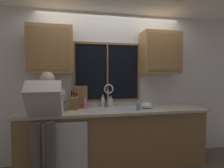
{
  "coord_description": "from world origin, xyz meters",
  "views": [
    {
      "loc": [
        -0.61,
        -3.07,
        1.46
      ],
      "look_at": [
        -0.05,
        -0.3,
        1.33
      ],
      "focal_mm": 28.52,
      "sensor_mm": 36.0,
      "label": 1
    }
  ],
  "objects_px": {
    "person_standing": "(45,114)",
    "bottle_tall_clear": "(103,102)",
    "soap_dispenser": "(138,106)",
    "cutting_board": "(79,97)",
    "bottle_amber_small": "(85,102)",
    "mixing_bowl": "(147,106)",
    "knife_block": "(74,103)",
    "bottle_green_glass": "(110,102)"
  },
  "relations": [
    {
      "from": "mixing_bowl",
      "to": "bottle_tall_clear",
      "type": "bearing_deg",
      "value": 161.28
    },
    {
      "from": "knife_block",
      "to": "bottle_amber_small",
      "type": "xyz_separation_m",
      "value": [
        0.18,
        0.11,
        -0.01
      ]
    },
    {
      "from": "knife_block",
      "to": "bottle_amber_small",
      "type": "distance_m",
      "value": 0.21
    },
    {
      "from": "cutting_board",
      "to": "mixing_bowl",
      "type": "bearing_deg",
      "value": -10.77
    },
    {
      "from": "bottle_green_glass",
      "to": "bottle_tall_clear",
      "type": "height_order",
      "value": "bottle_tall_clear"
    },
    {
      "from": "knife_block",
      "to": "cutting_board",
      "type": "xyz_separation_m",
      "value": [
        0.09,
        0.11,
        0.08
      ]
    },
    {
      "from": "bottle_tall_clear",
      "to": "bottle_amber_small",
      "type": "bearing_deg",
      "value": -175.21
    },
    {
      "from": "soap_dispenser",
      "to": "bottle_amber_small",
      "type": "bearing_deg",
      "value": 156.24
    },
    {
      "from": "person_standing",
      "to": "cutting_board",
      "type": "relative_size",
      "value": 3.97
    },
    {
      "from": "soap_dispenser",
      "to": "bottle_amber_small",
      "type": "distance_m",
      "value": 0.88
    },
    {
      "from": "cutting_board",
      "to": "bottle_tall_clear",
      "type": "bearing_deg",
      "value": 4.2
    },
    {
      "from": "knife_block",
      "to": "bottle_tall_clear",
      "type": "distance_m",
      "value": 0.51
    },
    {
      "from": "bottle_green_glass",
      "to": "bottle_tall_clear",
      "type": "bearing_deg",
      "value": 162.31
    },
    {
      "from": "cutting_board",
      "to": "soap_dispenser",
      "type": "distance_m",
      "value": 0.97
    },
    {
      "from": "bottle_green_glass",
      "to": "bottle_amber_small",
      "type": "bearing_deg",
      "value": 178.13
    },
    {
      "from": "soap_dispenser",
      "to": "bottle_green_glass",
      "type": "bearing_deg",
      "value": 137.7
    },
    {
      "from": "mixing_bowl",
      "to": "bottle_amber_small",
      "type": "xyz_separation_m",
      "value": [
        -1.01,
        0.21,
        0.05
      ]
    },
    {
      "from": "person_standing",
      "to": "mixing_bowl",
      "type": "xyz_separation_m",
      "value": [
        1.56,
        0.3,
        0.02
      ]
    },
    {
      "from": "mixing_bowl",
      "to": "bottle_green_glass",
      "type": "height_order",
      "value": "bottle_green_glass"
    },
    {
      "from": "person_standing",
      "to": "bottle_tall_clear",
      "type": "distance_m",
      "value": 1.01
    },
    {
      "from": "knife_block",
      "to": "cutting_board",
      "type": "distance_m",
      "value": 0.16
    },
    {
      "from": "person_standing",
      "to": "bottle_tall_clear",
      "type": "xyz_separation_m",
      "value": [
        0.86,
        0.53,
        0.07
      ]
    },
    {
      "from": "cutting_board",
      "to": "bottle_amber_small",
      "type": "xyz_separation_m",
      "value": [
        0.09,
        0.0,
        -0.09
      ]
    },
    {
      "from": "knife_block",
      "to": "soap_dispenser",
      "type": "height_order",
      "value": "knife_block"
    },
    {
      "from": "knife_block",
      "to": "mixing_bowl",
      "type": "bearing_deg",
      "value": -4.84
    },
    {
      "from": "person_standing",
      "to": "cutting_board",
      "type": "height_order",
      "value": "person_standing"
    },
    {
      "from": "bottle_amber_small",
      "to": "person_standing",
      "type": "bearing_deg",
      "value": -137.24
    },
    {
      "from": "cutting_board",
      "to": "bottle_green_glass",
      "type": "xyz_separation_m",
      "value": [
        0.52,
        -0.01,
        -0.1
      ]
    },
    {
      "from": "bottle_tall_clear",
      "to": "bottle_amber_small",
      "type": "xyz_separation_m",
      "value": [
        -0.31,
        -0.03,
        0.0
      ]
    },
    {
      "from": "knife_block",
      "to": "soap_dispenser",
      "type": "xyz_separation_m",
      "value": [
        0.99,
        -0.24,
        -0.05
      ]
    },
    {
      "from": "soap_dispenser",
      "to": "bottle_tall_clear",
      "type": "distance_m",
      "value": 0.63
    },
    {
      "from": "knife_block",
      "to": "bottle_tall_clear",
      "type": "xyz_separation_m",
      "value": [
        0.49,
        0.14,
        -0.02
      ]
    },
    {
      "from": "mixing_bowl",
      "to": "bottle_green_glass",
      "type": "distance_m",
      "value": 0.61
    },
    {
      "from": "bottle_green_glass",
      "to": "bottle_amber_small",
      "type": "height_order",
      "value": "bottle_amber_small"
    },
    {
      "from": "bottle_green_glass",
      "to": "bottle_tall_clear",
      "type": "distance_m",
      "value": 0.13
    },
    {
      "from": "mixing_bowl",
      "to": "bottle_amber_small",
      "type": "height_order",
      "value": "bottle_amber_small"
    },
    {
      "from": "cutting_board",
      "to": "bottle_amber_small",
      "type": "distance_m",
      "value": 0.13
    },
    {
      "from": "soap_dispenser",
      "to": "mixing_bowl",
      "type": "bearing_deg",
      "value": 35.02
    },
    {
      "from": "cutting_board",
      "to": "bottle_amber_small",
      "type": "bearing_deg",
      "value": 2.17
    },
    {
      "from": "knife_block",
      "to": "bottle_amber_small",
      "type": "relative_size",
      "value": 1.38
    },
    {
      "from": "cutting_board",
      "to": "bottle_tall_clear",
      "type": "xyz_separation_m",
      "value": [
        0.4,
        0.03,
        -0.09
      ]
    },
    {
      "from": "soap_dispenser",
      "to": "bottle_amber_small",
      "type": "xyz_separation_m",
      "value": [
        -0.81,
        0.36,
        0.03
      ]
    }
  ]
}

